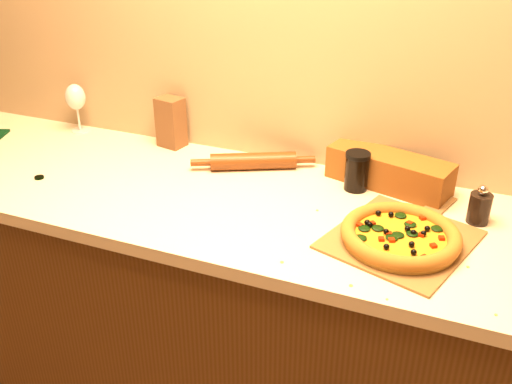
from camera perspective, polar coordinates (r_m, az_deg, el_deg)
name	(u,v)px	position (r m, az deg, el deg)	size (l,w,h in m)	color
cabinet	(266,326)	(1.97, 0.99, -13.23)	(2.80, 0.65, 0.86)	#4A2C10
countertop	(267,209)	(1.71, 1.11, -1.74)	(2.84, 0.68, 0.04)	beige
pizza_peel	(403,237)	(1.58, 14.49, -4.39)	(0.43, 0.53, 0.01)	brown
pizza	(400,236)	(1.54, 14.23, -4.24)	(0.31, 0.31, 0.04)	#B1752C
bottle_cap	(39,177)	(1.97, -20.86, 1.37)	(0.03, 0.03, 0.01)	black
pepper_grinder	(480,207)	(1.70, 21.46, -1.43)	(0.06, 0.06, 0.12)	black
rolling_pin	(253,161)	(1.90, -0.28, 3.11)	(0.38, 0.20, 0.06)	#56290E
bread_bag	(389,171)	(1.82, 13.14, 2.09)	(0.38, 0.12, 0.11)	brown
wine_glass	(76,98)	(2.28, -17.60, 8.92)	(0.08, 0.08, 0.19)	silver
paper_bag	(171,122)	(2.08, -8.50, 6.91)	(0.09, 0.07, 0.18)	brown
dark_jar	(357,171)	(1.78, 10.04, 2.08)	(0.08, 0.08, 0.12)	black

